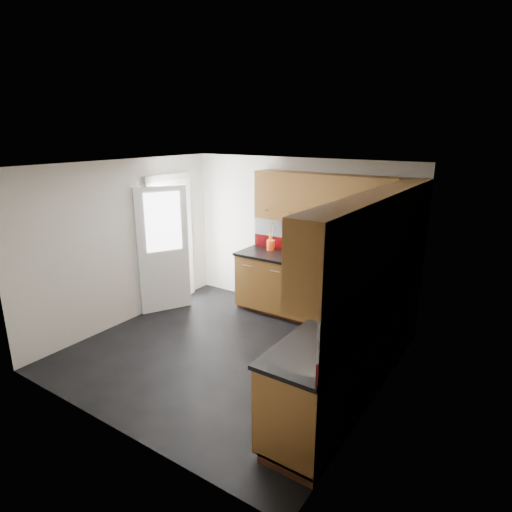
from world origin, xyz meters
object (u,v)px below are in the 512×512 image
Objects in this scene: gas_hob at (314,261)px; utensil_pot at (271,244)px; food_processor at (382,282)px; toaster at (333,257)px.

gas_hob is 0.88m from utensil_pot.
toaster is at bearing 142.16° from food_processor.
toaster is (0.26, 0.09, 0.08)m from gas_hob.
gas_hob is at bearing -160.90° from toaster.
gas_hob is 1.37m from food_processor.
gas_hob is at bearing 151.98° from food_processor.
toaster is at bearing 19.10° from gas_hob.
utensil_pot reaches higher than gas_hob.
food_processor is at bearing -21.88° from utensil_pot.
utensil_pot is at bearing 167.67° from gas_hob.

